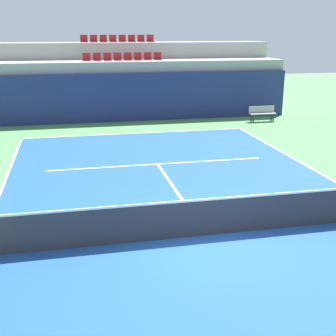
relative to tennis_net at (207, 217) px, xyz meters
The scene contains 12 objects.
ground_plane 0.51m from the tennis_net, ahead, with size 80.00×80.00×0.00m, color #4C8C4C.
court_surface 0.50m from the tennis_net, ahead, with size 11.00×24.00×0.01m, color #1E4C99.
baseline_far 11.96m from the tennis_net, 90.00° to the left, with size 11.00×0.10×0.00m, color white.
service_line_far 6.42m from the tennis_net, 90.00° to the left, with size 8.26×0.10×0.00m, color white.
centre_service_line 3.24m from the tennis_net, 90.00° to the left, with size 0.10×6.40×0.00m, color white.
back_wall 15.27m from the tennis_net, 90.00° to the left, with size 18.67×0.30×2.67m, color navy.
stands_tier_lower 16.63m from the tennis_net, 90.00° to the left, with size 18.67×2.40×3.24m, color #9E9E99.
stands_tier_upper 19.06m from the tennis_net, 90.00° to the left, with size 18.67×2.40×4.20m, color #9E9E99.
seating_row_lower 16.94m from the tennis_net, 90.00° to the left, with size 4.53×0.44×0.44m.
seating_row_upper 19.47m from the tennis_net, 90.00° to the left, with size 4.53×0.44×0.44m.
tennis_net is the anchor object (origin of this frame).
player_bench 15.41m from the tennis_net, 61.51° to the left, with size 1.50×0.40×0.85m.
Camera 1 is at (-3.13, -9.89, 4.90)m, focal length 48.52 mm.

